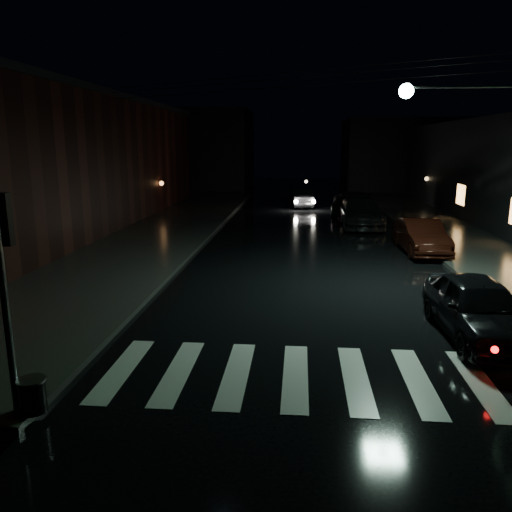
% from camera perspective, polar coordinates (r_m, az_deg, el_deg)
% --- Properties ---
extents(ground, '(120.00, 120.00, 0.00)m').
position_cam_1_polar(ground, '(10.21, -9.52, -14.11)').
color(ground, black).
rests_on(ground, ground).
extents(sidewalk_left, '(6.00, 44.00, 0.15)m').
position_cam_1_polar(sidewalk_left, '(24.40, -12.78, 1.77)').
color(sidewalk_left, '#282826').
rests_on(sidewalk_left, ground).
extents(sidewalk_right, '(4.00, 44.00, 0.15)m').
position_cam_1_polar(sidewalk_right, '(24.45, 23.00, 1.08)').
color(sidewalk_right, '#282826').
rests_on(sidewalk_right, ground).
extents(building_left, '(10.00, 36.00, 7.00)m').
position_cam_1_polar(building_left, '(28.71, -25.49, 9.35)').
color(building_left, black).
rests_on(building_left, ground).
extents(building_far_left, '(14.00, 10.00, 8.00)m').
position_cam_1_polar(building_far_left, '(55.22, -8.15, 12.00)').
color(building_far_left, black).
rests_on(building_far_left, ground).
extents(building_far_right, '(14.00, 10.00, 7.00)m').
position_cam_1_polar(building_far_right, '(55.04, 17.50, 11.02)').
color(building_far_right, black).
rests_on(building_far_right, ground).
extents(crosswalk, '(9.00, 3.00, 0.01)m').
position_cam_1_polar(crosswalk, '(10.38, 7.94, -13.54)').
color(crosswalk, beige).
rests_on(crosswalk, ground).
extents(signal_pole_corner, '(0.68, 0.61, 4.20)m').
position_cam_1_polar(signal_pole_corner, '(9.16, -25.47, -7.93)').
color(signal_pole_corner, slate).
rests_on(signal_pole_corner, ground).
extents(parked_car_a, '(1.87, 4.39, 1.48)m').
position_cam_1_polar(parked_car_a, '(13.14, 24.01, -5.41)').
color(parked_car_a, black).
rests_on(parked_car_a, ground).
extents(parked_car_b, '(1.66, 4.45, 1.45)m').
position_cam_1_polar(parked_car_b, '(22.38, 18.34, 2.16)').
color(parked_car_b, black).
rests_on(parked_car_b, ground).
extents(parked_car_c, '(2.37, 5.71, 1.65)m').
position_cam_1_polar(parked_car_c, '(28.86, 11.85, 4.98)').
color(parked_car_c, black).
rests_on(parked_car_c, ground).
extents(parked_car_d, '(3.09, 5.78, 1.54)m').
position_cam_1_polar(parked_car_d, '(32.72, 10.98, 5.81)').
color(parked_car_d, black).
rests_on(parked_car_d, ground).
extents(oncoming_car, '(1.91, 4.21, 1.34)m').
position_cam_1_polar(oncoming_car, '(37.19, 5.14, 6.64)').
color(oncoming_car, black).
rests_on(oncoming_car, ground).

